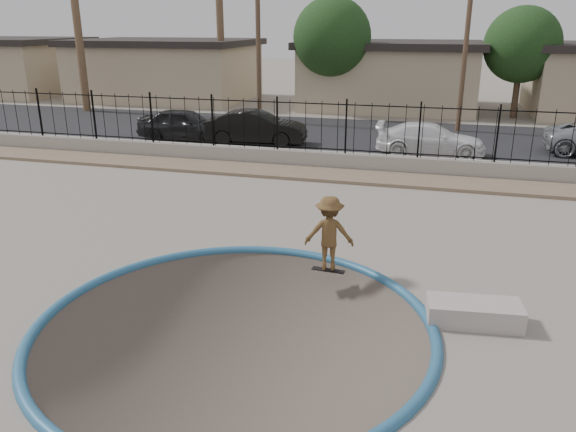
# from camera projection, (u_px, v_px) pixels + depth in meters

# --- Properties ---
(ground) EXTENTS (120.00, 120.00, 2.20)m
(ground) POSITION_uv_depth(u_px,v_px,m) (351.00, 186.00, 21.96)
(ground) COLOR slate
(ground) RESTS_ON ground
(bowl_pit) EXTENTS (6.84, 6.84, 1.80)m
(bowl_pit) POSITION_uv_depth(u_px,v_px,m) (235.00, 326.00, 9.74)
(bowl_pit) COLOR #453B35
(bowl_pit) RESTS_ON ground
(coping_ring) EXTENTS (7.04, 7.04, 0.20)m
(coping_ring) POSITION_uv_depth(u_px,v_px,m) (235.00, 326.00, 9.74)
(coping_ring) COLOR #295F86
(coping_ring) RESTS_ON ground
(rock_strip) EXTENTS (42.00, 1.60, 0.11)m
(rock_strip) POSITION_uv_depth(u_px,v_px,m) (339.00, 176.00, 19.02)
(rock_strip) COLOR #867157
(rock_strip) RESTS_ON ground
(retaining_wall) EXTENTS (42.00, 0.45, 0.60)m
(retaining_wall) POSITION_uv_depth(u_px,v_px,m) (345.00, 161.00, 19.95)
(retaining_wall) COLOR gray
(retaining_wall) RESTS_ON ground
(fence) EXTENTS (40.00, 0.04, 1.80)m
(fence) POSITION_uv_depth(u_px,v_px,m) (346.00, 128.00, 19.55)
(fence) COLOR black
(fence) RESTS_ON retaining_wall
(street) EXTENTS (90.00, 8.00, 0.04)m
(street) POSITION_uv_depth(u_px,v_px,m) (369.00, 135.00, 26.15)
(street) COLOR black
(street) RESTS_ON ground
(house_west_far) EXTENTS (10.60, 8.60, 3.90)m
(house_west_far) POSITION_uv_depth(u_px,v_px,m) (5.00, 65.00, 41.08)
(house_west_far) COLOR tan
(house_west_far) RESTS_ON ground
(house_west) EXTENTS (11.60, 8.60, 3.90)m
(house_west) POSITION_uv_depth(u_px,v_px,m) (166.00, 69.00, 37.87)
(house_west) COLOR tan
(house_west) RESTS_ON ground
(house_center) EXTENTS (10.60, 8.60, 3.90)m
(house_center) POSITION_uv_depth(u_px,v_px,m) (391.00, 74.00, 34.17)
(house_center) COLOR tan
(house_center) RESTS_ON ground
(utility_pole_left) EXTENTS (1.70, 0.24, 9.00)m
(utility_pole_left) POSITION_uv_depth(u_px,v_px,m) (258.00, 28.00, 27.92)
(utility_pole_left) COLOR #473323
(utility_pole_left) RESTS_ON ground
(utility_pole_mid) EXTENTS (1.70, 0.24, 9.50)m
(utility_pole_mid) POSITION_uv_depth(u_px,v_px,m) (468.00, 23.00, 25.37)
(utility_pole_mid) COLOR #473323
(utility_pole_mid) RESTS_ON ground
(street_tree_left) EXTENTS (4.32, 4.32, 6.36)m
(street_tree_left) POSITION_uv_depth(u_px,v_px,m) (332.00, 37.00, 30.99)
(street_tree_left) COLOR #473323
(street_tree_left) RESTS_ON ground
(street_tree_mid) EXTENTS (3.96, 3.96, 5.83)m
(street_tree_mid) POSITION_uv_depth(u_px,v_px,m) (522.00, 45.00, 29.55)
(street_tree_mid) COLOR #473323
(street_tree_mid) RESTS_ON ground
(skater) EXTENTS (1.10, 0.75, 1.58)m
(skater) POSITION_uv_depth(u_px,v_px,m) (329.00, 238.00, 11.57)
(skater) COLOR brown
(skater) RESTS_ON ground
(skateboard) EXTENTS (0.72, 0.23, 0.06)m
(skateboard) POSITION_uv_depth(u_px,v_px,m) (328.00, 270.00, 11.82)
(skateboard) COLOR black
(skateboard) RESTS_ON ground
(concrete_ledge) EXTENTS (1.67, 0.88, 0.40)m
(concrete_ledge) POSITION_uv_depth(u_px,v_px,m) (474.00, 313.00, 9.78)
(concrete_ledge) COLOR #ABA098
(concrete_ledge) RESTS_ON ground
(car_a) EXTENTS (4.12, 1.78, 1.39)m
(car_a) POSITION_uv_depth(u_px,v_px,m) (184.00, 124.00, 24.65)
(car_a) COLOR black
(car_a) RESTS_ON street
(car_b) EXTENTS (4.39, 1.90, 1.41)m
(car_b) POSITION_uv_depth(u_px,v_px,m) (256.00, 127.00, 23.89)
(car_b) COLOR black
(car_b) RESTS_ON street
(car_c) EXTENTS (4.27, 1.88, 1.22)m
(car_c) POSITION_uv_depth(u_px,v_px,m) (430.00, 139.00, 21.96)
(car_c) COLOR white
(car_c) RESTS_ON street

